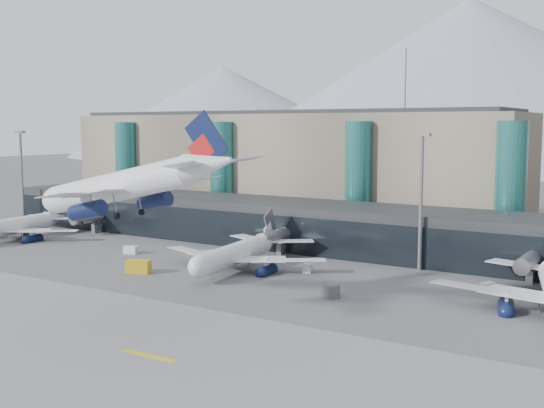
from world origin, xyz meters
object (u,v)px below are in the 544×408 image
at_px(veh_c, 329,290).
at_px(veh_d, 488,287).
at_px(veh_f, 29,234).
at_px(veh_a, 131,250).
at_px(lightmast_left, 22,173).
at_px(veh_h, 138,267).
at_px(lightmast_mid, 421,194).
at_px(hero_jet, 137,176).
at_px(veh_b, 235,253).
at_px(veh_g, 307,268).
at_px(jet_parked_left, 21,220).
at_px(jet_parked_mid, 243,245).

distance_m(veh_c, veh_d, 26.34).
bearing_deg(veh_f, veh_a, -129.19).
height_order(lightmast_left, veh_a, lightmast_left).
relative_size(veh_a, veh_c, 0.76).
xyz_separation_m(veh_d, veh_h, (-58.05, -19.94, 0.44)).
bearing_deg(veh_c, lightmast_mid, 113.76).
height_order(hero_jet, veh_b, hero_jet).
bearing_deg(veh_g, veh_b, -126.00).
height_order(veh_a, veh_c, veh_c).
bearing_deg(veh_d, jet_parked_left, 112.19).
height_order(veh_a, veh_h, veh_h).
xyz_separation_m(jet_parked_mid, veh_d, (44.65, 5.52, -3.56)).
height_order(jet_parked_left, veh_c, jet_parked_left).
bearing_deg(veh_a, lightmast_left, 151.68).
bearing_deg(lightmast_left, veh_g, -5.99).
relative_size(veh_a, veh_g, 1.15).
bearing_deg(veh_c, veh_d, 73.76).
bearing_deg(veh_d, hero_jet, 158.40).
bearing_deg(veh_g, veh_d, 72.84).
relative_size(veh_c, veh_g, 1.52).
distance_m(jet_parked_mid, veh_f, 63.76).
xyz_separation_m(jet_parked_mid, veh_h, (-13.40, -14.43, -3.12)).
bearing_deg(hero_jet, veh_f, 150.87).
distance_m(veh_a, veh_h, 19.92).
distance_m(veh_a, veh_g, 40.82).
height_order(hero_jet, veh_h, hero_jet).
height_order(jet_parked_left, veh_f, jet_parked_left).
relative_size(lightmast_mid, hero_jet, 0.71).
relative_size(jet_parked_mid, veh_h, 8.14).
distance_m(lightmast_left, veh_b, 74.62).
xyz_separation_m(lightmast_left, veh_f, (16.99, -11.69, -13.47)).
bearing_deg(veh_d, veh_f, 111.75).
bearing_deg(jet_parked_left, jet_parked_mid, -98.19).
relative_size(veh_c, veh_d, 1.43).
distance_m(jet_parked_left, veh_b, 58.33).
relative_size(lightmast_left, veh_a, 8.91).
relative_size(lightmast_left, jet_parked_left, 0.74).
relative_size(veh_b, veh_d, 1.05).
xyz_separation_m(veh_f, veh_h, (50.27, -15.31, 0.24)).
bearing_deg(veh_f, lightmast_left, 19.43).
xyz_separation_m(veh_d, veh_f, (-108.32, -4.63, 0.20)).
bearing_deg(veh_g, lightmast_left, -117.96).
bearing_deg(jet_parked_left, veh_h, -113.76).
xyz_separation_m(veh_b, veh_d, (52.10, -2.27, -0.05)).
bearing_deg(veh_g, jet_parked_mid, -99.28).
height_order(lightmast_mid, hero_jet, hero_jet).
distance_m(hero_jet, veh_f, 83.20).
bearing_deg(veh_d, lightmast_mid, 76.00).
height_order(veh_c, veh_g, veh_c).
distance_m(jet_parked_mid, veh_a, 28.40).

